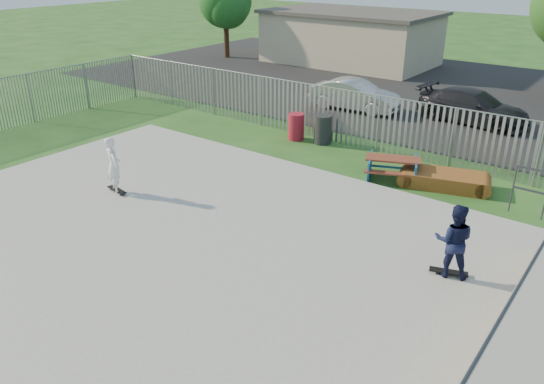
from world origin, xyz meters
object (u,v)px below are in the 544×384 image
Objects in this scene: picnic_table at (392,168)px; tree_left at (225,1)px; trash_bin_red at (296,127)px; skater_white at (114,165)px; car_dark at (473,107)px; trash_bin_grey at (323,129)px; car_silver at (355,95)px; skater_navy at (454,241)px; funbox at (444,180)px.

tree_left reaches higher than picnic_table.
trash_bin_red is at bearing -40.11° from tree_left.
skater_white reaches higher than picnic_table.
car_dark is 14.68m from skater_white.
trash_bin_grey is at bearing 155.27° from car_dark.
trash_bin_red is 0.61× the size of skater_white.
car_dark reaches higher than trash_bin_red.
trash_bin_red is (-4.57, 1.38, 0.14)m from picnic_table.
car_silver is (-0.26, 4.95, 0.18)m from trash_bin_red.
skater_white is (-5.74, -5.98, 0.61)m from picnic_table.
trash_bin_grey is at bearing 132.61° from picnic_table.
tree_left reaches higher than skater_navy.
tree_left reaches higher than trash_bin_red.
skater_white is at bearing -99.06° from trash_bin_red.
picnic_table is at bearing 178.07° from funbox.
trash_bin_grey reaches higher than trash_bin_red.
trash_bin_grey is at bearing -59.95° from skater_navy.
trash_bin_red is 7.66m from car_dark.
car_silver is 2.44× the size of skater_white.
skater_navy is at bearing -36.07° from trash_bin_red.
funbox is at bearing -161.86° from car_dark.
funbox is 8.70m from car_silver.
car_dark is at bearing 53.37° from trash_bin_red.
skater_navy is at bearing -38.66° from tree_left.
car_dark is (4.57, 6.14, 0.19)m from trash_bin_red.
funbox is 2.32× the size of trash_bin_grey.
car_dark is (3.54, 5.92, 0.15)m from trash_bin_grey.
picnic_table is at bearing -173.83° from car_dark.
picnic_table is 0.45× the size of car_dark.
funbox is 0.46× the size of tree_left.
skater_white reaches higher than car_silver.
trash_bin_grey is at bearing -168.02° from car_silver.
funbox is at bearing -9.26° from trash_bin_red.
car_silver is at bearing -75.16° from skater_white.
trash_bin_grey is (1.03, 0.22, 0.03)m from trash_bin_red.
skater_white is (12.39, -18.79, -2.63)m from tree_left.
skater_navy is at bearing -84.75° from funbox.
skater_navy is (1.91, -4.83, 0.75)m from funbox.
skater_white reaches higher than trash_bin_red.
trash_bin_grey reaches higher than funbox.
funbox is 5.21m from trash_bin_grey.
tree_left is 27.74m from skater_navy.
skater_white is at bearing -56.59° from tree_left.
trash_bin_grey is at bearing 150.15° from funbox.
tree_left reaches higher than trash_bin_grey.
car_dark is 19.11m from tree_left.
car_silver is at bearing 93.03° from trash_bin_red.
trash_bin_red is 9.90m from skater_navy.
funbox is 1.49× the size of skater_navy.
trash_bin_red is 18.01m from tree_left.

